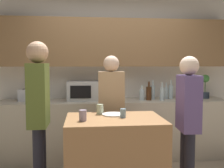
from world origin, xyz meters
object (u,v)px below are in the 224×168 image
Objects in this scene: potted_plant at (205,86)px; bottle_3 at (162,93)px; bottle_4 at (166,93)px; cup_0 at (123,113)px; microwave at (84,91)px; person_center at (188,115)px; person_left at (39,108)px; toaster at (27,95)px; cup_2 at (83,115)px; cup_1 at (100,109)px; person_right at (111,105)px; bottle_0 at (142,95)px; plate_on_island at (113,114)px; bottle_2 at (153,92)px; bottle_5 at (171,92)px; bottle_1 at (149,93)px.

bottle_3 is (-0.78, -0.16, -0.09)m from potted_plant.
bottle_4 is 1.62m from cup_0.
microwave is 1.82m from person_center.
person_left reaches higher than microwave.
toaster is 2.87m from potted_plant.
bottle_4 is 2.35× the size of cup_2.
cup_1 is 0.44m from person_right.
microwave is 0.30× the size of person_left.
microwave is 4.58× the size of cup_2.
bottle_0 is at bearing -129.08° from person_right.
potted_plant is at bearing 40.23° from cup_0.
toaster is at bearing 135.23° from plate_on_island.
bottle_5 is (0.31, 0.04, 0.00)m from bottle_2.
cup_2 is 0.07× the size of person_right.
person_right is (-0.66, -0.60, -0.09)m from bottle_1.
potted_plant reaches higher than cup_1.
person_left reaches higher than bottle_2.
person_left is at bearing 92.00° from person_center.
person_center is (-0.21, -1.42, -0.09)m from bottle_4.
cup_2 is (-1.23, -1.30, -0.06)m from bottle_3.
bottle_5 is at bearing 47.92° from plate_on_island.
bottle_3 is at bearing 42.98° from cup_1.
person_right is at bearing -132.00° from bottle_0.
cup_2 is at bearing -127.99° from bottle_2.
cup_0 is 0.85× the size of cup_2.
person_right is at bearing -143.64° from bottle_4.
bottle_0 is 1.33m from person_center.
toaster is at bearing 133.14° from cup_1.
person_center reaches higher than cup_0.
bottle_3 is 1.42m from cup_1.
bottle_5 reaches higher than cup_1.
bottle_5 is 0.19× the size of person_right.
person_center is 1.04m from person_right.
bottle_0 is at bearing -174.35° from potted_plant.
person_right is (-1.64, -0.72, -0.17)m from potted_plant.
person_center is (-0.29, -1.43, -0.10)m from bottle_5.
bottle_0 is 2.05× the size of cup_2.
bottle_1 is at bearing -172.85° from potted_plant.
bottle_4 is 1.57m from plate_on_island.
bottle_2 is 1.44m from cup_1.
cup_0 is at bearing -124.07° from bottle_3.
bottle_4 is at bearing 127.21° from person_left.
person_center reaches higher than potted_plant.
person_left reaches higher than bottle_4.
microwave is at bearing -179.96° from potted_plant.
microwave is 1.23m from bottle_3.
plate_on_island is (-0.77, -1.17, -0.12)m from bottle_2.
cup_0 is at bearing 98.73° from person_right.
bottle_2 is at bearing 56.40° from plate_on_island.
bottle_2 is 2.06m from person_left.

